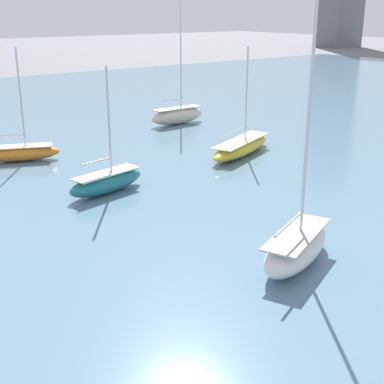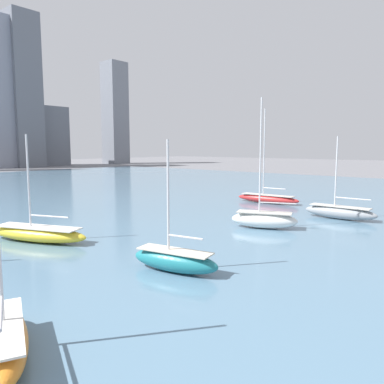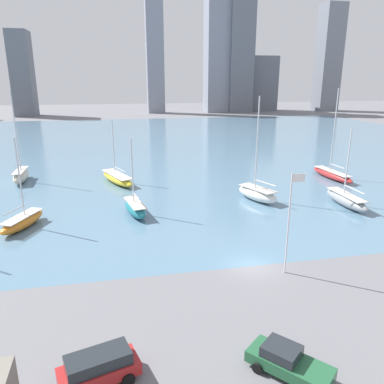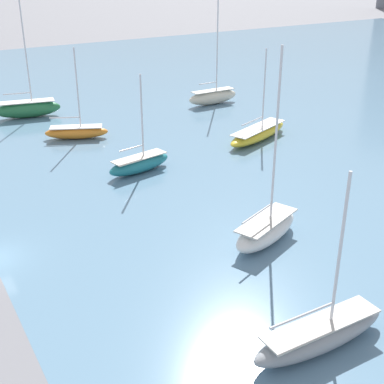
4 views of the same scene
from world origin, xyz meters
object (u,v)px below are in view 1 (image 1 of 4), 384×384
object	(u,v)px
sailboat_yellow	(241,147)
sailboat_cream	(177,115)
sailboat_white	(296,246)
sailboat_orange	(20,152)
sailboat_teal	(107,182)

from	to	relation	value
sailboat_yellow	sailboat_cream	bearing A→B (deg)	144.81
sailboat_white	sailboat_orange	size ratio (longest dim) A/B	1.39
sailboat_cream	sailboat_teal	bearing A→B (deg)	-48.90
sailboat_teal	sailboat_white	distance (m)	17.75
sailboat_yellow	sailboat_cream	size ratio (longest dim) A/B	0.73
sailboat_teal	sailboat_orange	world-z (taller)	sailboat_orange
sailboat_white	sailboat_orange	world-z (taller)	sailboat_white
sailboat_teal	sailboat_cream	world-z (taller)	sailboat_cream
sailboat_white	sailboat_cream	bearing A→B (deg)	131.51
sailboat_yellow	sailboat_teal	size ratio (longest dim) A/B	1.13
sailboat_teal	sailboat_cream	size ratio (longest dim) A/B	0.64
sailboat_teal	sailboat_cream	xyz separation A→B (m)	(-18.16, 20.09, 0.26)
sailboat_orange	sailboat_white	bearing A→B (deg)	31.82
sailboat_yellow	sailboat_white	xyz separation A→B (m)	(19.69, -13.86, 0.23)
sailboat_yellow	sailboat_white	size ratio (longest dim) A/B	0.75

